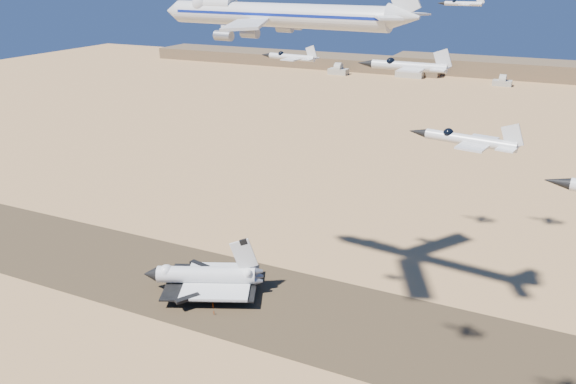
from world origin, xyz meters
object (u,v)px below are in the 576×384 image
at_px(shuttle, 205,277).
at_px(chase_jet_b, 407,66).
at_px(crew_b, 213,304).
at_px(chase_jet_f, 462,3).
at_px(crew_c, 214,313).
at_px(carrier_747, 267,15).
at_px(crew_a, 213,306).
at_px(chase_jet_a, 291,57).
at_px(chase_jet_c, 468,140).

relative_size(shuttle, chase_jet_b, 2.78).
xyz_separation_m(shuttle, crew_b, (8.07, -8.14, -4.83)).
bearing_deg(chase_jet_f, crew_c, -125.54).
height_order(carrier_747, crew_a, carrier_747).
distance_m(chase_jet_a, chase_jet_b, 33.93).
bearing_deg(crew_a, chase_jet_f, -50.22).
height_order(crew_c, chase_jet_f, chase_jet_f).
bearing_deg(chase_jet_f, crew_b, -128.49).
relative_size(shuttle, chase_jet_f, 2.71).
bearing_deg(crew_a, chase_jet_b, -132.98).
xyz_separation_m(crew_a, crew_b, (-0.71, 0.98, 0.03)).
height_order(carrier_747, chase_jet_b, carrier_747).
distance_m(crew_a, chase_jet_a, 105.44).
distance_m(chase_jet_b, chase_jet_f, 120.92).
height_order(chase_jet_a, chase_jet_c, chase_jet_a).
xyz_separation_m(shuttle, chase_jet_f, (70.98, 63.98, 93.37)).
bearing_deg(crew_b, chase_jet_a, -154.22).
distance_m(crew_c, chase_jet_b, 125.09).
height_order(crew_a, crew_c, crew_a).
bearing_deg(crew_a, carrier_747, -64.13).
bearing_deg(chase_jet_a, crew_b, 150.94).
xyz_separation_m(crew_c, chase_jet_a, (41.05, -26.82, 91.41)).
height_order(carrier_747, crew_b, carrier_747).
bearing_deg(chase_jet_c, crew_b, 154.74).
distance_m(shuttle, chase_jet_c, 141.01).
relative_size(crew_a, chase_jet_a, 0.12).
relative_size(crew_b, chase_jet_b, 0.11).
bearing_deg(crew_c, carrier_747, -85.35).
distance_m(carrier_747, crew_c, 99.04).
xyz_separation_m(crew_c, chase_jet_f, (59.93, 76.28, 98.30)).
relative_size(crew_a, chase_jet_b, 0.11).
height_order(chase_jet_c, chase_jet_f, chase_jet_f).
height_order(carrier_747, chase_jet_a, carrier_747).
relative_size(crew_b, chase_jet_f, 0.11).
distance_m(crew_c, chase_jet_c, 131.28).
relative_size(crew_a, crew_b, 0.97).
bearing_deg(chase_jet_b, chase_jet_f, 96.64).
bearing_deg(crew_a, shuttle, 34.07).
distance_m(crew_c, chase_jet_a, 103.73).
xyz_separation_m(chase_jet_c, chase_jet_f, (-22.57, 132.00, 12.72)).
relative_size(shuttle, crew_b, 24.96).
xyz_separation_m(crew_a, crew_c, (2.27, -3.17, -0.07)).
bearing_deg(chase_jet_f, chase_jet_c, -77.68).
bearing_deg(chase_jet_f, crew_a, -127.78).
xyz_separation_m(crew_c, chase_jet_c, (82.50, -55.72, 85.58)).
relative_size(crew_c, chase_jet_c, 0.10).
distance_m(chase_jet_a, chase_jet_f, 105.04).
bearing_deg(shuttle, crew_b, -68.68).
bearing_deg(shuttle, chase_jet_f, 18.60).
distance_m(crew_a, crew_b, 1.21).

